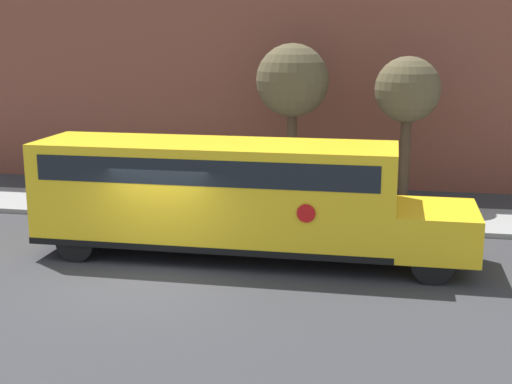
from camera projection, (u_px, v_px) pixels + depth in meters
name	position (u px, v px, depth m)	size (l,w,h in m)	color
ground_plane	(152.00, 277.00, 17.11)	(60.00, 60.00, 0.00)	#333335
sidewalk_strip	(217.00, 210.00, 23.32)	(44.00, 3.00, 0.15)	gray
building_backdrop	(255.00, 24.00, 28.22)	(32.00, 4.00, 12.16)	brown
school_bus	(229.00, 192.00, 18.29)	(11.19, 2.57, 3.01)	yellow
tree_near_sidewalk	(292.00, 82.00, 24.28)	(2.50, 2.50, 5.40)	#423323
tree_far_sidewalk	(408.00, 92.00, 23.31)	(2.16, 2.16, 5.00)	#423323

